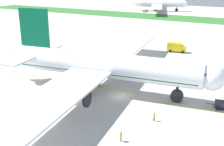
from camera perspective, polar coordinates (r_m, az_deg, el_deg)
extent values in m
plane|color=#ADAAA5|center=(63.01, 1.64, -4.45)|extent=(600.00, 600.00, 0.00)
cube|color=yellow|center=(64.39, 2.28, -3.93)|extent=(280.00, 0.36, 0.01)
cube|color=#2D6628|center=(173.34, 19.14, 9.52)|extent=(320.00, 24.00, 0.10)
cylinder|color=white|center=(63.33, -1.34, 1.52)|extent=(41.37, 10.24, 5.39)
cube|color=#055938|center=(63.61, -1.34, 0.71)|extent=(39.69, 9.62, 0.65)
sphere|color=white|center=(59.12, 18.85, -0.78)|extent=(5.12, 5.12, 5.12)
cone|color=white|center=(74.59, -17.96, 3.59)|extent=(6.44, 5.26, 4.58)
cube|color=#055938|center=(69.83, -14.77, 8.46)|extent=(7.40, 1.42, 8.63)
cube|color=white|center=(75.90, -12.58, 4.62)|extent=(5.51, 9.10, 0.38)
cube|color=white|center=(67.46, -17.51, 2.44)|extent=(5.51, 9.10, 0.38)
cube|color=white|center=(83.38, 2.80, 5.26)|extent=(13.36, 37.73, 0.43)
cube|color=white|center=(47.00, -13.45, -6.21)|extent=(13.36, 37.73, 0.43)
cylinder|color=#B7BABF|center=(75.80, 1.72, 2.62)|extent=(5.44, 3.56, 2.97)
cylinder|color=black|center=(75.04, 3.58, 2.42)|extent=(0.81, 3.15, 3.11)
cylinder|color=#B7BABF|center=(53.52, -7.31, -4.58)|extent=(5.44, 3.56, 2.97)
cylinder|color=black|center=(52.44, -4.82, -4.99)|extent=(0.81, 3.15, 3.11)
cylinder|color=black|center=(60.82, 12.46, -3.42)|extent=(0.56, 0.56, 2.09)
cylinder|color=black|center=(61.22, 12.39, -4.32)|extent=(2.68, 1.45, 2.56)
cylinder|color=black|center=(68.19, -2.99, -0.53)|extent=(0.56, 0.56, 2.09)
cylinder|color=black|center=(68.54, -2.98, -1.36)|extent=(2.68, 1.45, 2.56)
cylinder|color=black|center=(63.36, -5.03, -2.11)|extent=(0.56, 0.56, 2.09)
cylinder|color=black|center=(63.74, -5.01, -2.99)|extent=(2.68, 1.45, 2.56)
cube|color=black|center=(58.92, 18.13, -0.08)|extent=(2.36, 4.24, 0.97)
sphere|color=black|center=(72.43, -12.09, 3.73)|extent=(0.38, 0.38, 0.38)
sphere|color=black|center=(70.66, -9.71, 3.50)|extent=(0.38, 0.38, 0.38)
sphere|color=black|center=(69.02, -7.22, 3.26)|extent=(0.38, 0.38, 0.38)
sphere|color=black|center=(67.52, -4.61, 3.00)|extent=(0.38, 0.38, 0.38)
sphere|color=black|center=(66.16, -1.89, 2.72)|extent=(0.38, 0.38, 0.38)
sphere|color=black|center=(64.96, 0.94, 2.42)|extent=(0.38, 0.38, 0.38)
sphere|color=black|center=(63.92, 3.87, 2.11)|extent=(0.38, 0.38, 0.38)
sphere|color=black|center=(63.06, 6.88, 1.78)|extent=(0.38, 0.38, 0.38)
sphere|color=black|center=(62.38, 9.97, 1.44)|extent=(0.38, 0.38, 0.38)
sphere|color=black|center=(61.89, 13.11, 1.08)|extent=(0.38, 0.38, 0.38)
cylinder|color=black|center=(61.07, 18.32, -5.63)|extent=(1.80, 0.33, 0.12)
cylinder|color=black|center=(60.15, 19.76, -6.33)|extent=(0.94, 0.45, 0.90)
cylinder|color=black|center=(62.11, 19.82, -5.53)|extent=(0.94, 0.45, 0.90)
cylinder|color=black|center=(53.34, 8.06, -8.70)|extent=(0.12, 0.12, 0.79)
cylinder|color=orange|center=(53.15, 8.02, -8.01)|extent=(0.09, 0.09, 0.50)
cylinder|color=black|center=(53.20, 8.15, -8.78)|extent=(0.12, 0.12, 0.79)
cylinder|color=orange|center=(52.79, 8.25, -8.22)|extent=(0.09, 0.09, 0.50)
cube|color=orange|center=(52.96, 8.14, -8.09)|extent=(0.46, 0.45, 0.56)
sphere|color=brown|center=(52.78, 8.16, -7.70)|extent=(0.21, 0.21, 0.21)
cylinder|color=black|center=(46.89, 1.72, -12.63)|extent=(0.12, 0.12, 0.80)
cylinder|color=orange|center=(46.44, 1.68, -12.03)|extent=(0.09, 0.09, 0.51)
cylinder|color=black|center=(47.05, 1.77, -12.52)|extent=(0.12, 0.12, 0.80)
cylinder|color=orange|center=(46.83, 1.82, -11.74)|extent=(0.09, 0.09, 0.51)
cube|color=orange|center=(46.62, 1.75, -11.86)|extent=(0.32, 0.46, 0.57)
sphere|color=brown|center=(46.41, 1.76, -11.43)|extent=(0.22, 0.22, 0.22)
cylinder|color=black|center=(74.24, 1.82, -0.47)|extent=(0.11, 0.11, 0.79)
cylinder|color=orange|center=(73.93, 1.89, -0.02)|extent=(0.09, 0.09, 0.50)
cylinder|color=black|center=(74.37, 1.73, -0.43)|extent=(0.11, 0.11, 0.79)
cylinder|color=orange|center=(74.26, 1.67, 0.07)|extent=(0.09, 0.09, 0.50)
cube|color=orange|center=(74.08, 1.78, 0.04)|extent=(0.47, 0.38, 0.56)
sphere|color=brown|center=(73.96, 1.78, 0.33)|extent=(0.21, 0.21, 0.21)
cube|color=yellow|center=(99.83, 11.95, 5.01)|extent=(4.81, 2.98, 2.70)
cube|color=yellow|center=(99.64, 13.58, 4.62)|extent=(2.07, 2.48, 1.86)
cube|color=#263347|center=(99.49, 14.07, 4.78)|extent=(0.37, 1.95, 0.82)
cylinder|color=black|center=(100.99, 13.61, 4.26)|extent=(0.93, 0.43, 0.90)
cylinder|color=black|center=(98.73, 13.47, 3.94)|extent=(0.93, 0.43, 0.90)
cylinder|color=black|center=(101.41, 11.36, 4.48)|extent=(0.93, 0.43, 0.90)
cylinder|color=black|center=(99.16, 11.16, 4.17)|extent=(0.93, 0.43, 0.90)
cylinder|color=white|center=(208.61, 9.14, 13.06)|extent=(30.62, 13.77, 4.40)
cube|color=#B20C14|center=(208.69, 9.13, 12.85)|extent=(29.34, 13.05, 0.53)
sphere|color=white|center=(209.16, 13.80, 12.78)|extent=(4.18, 4.18, 4.18)
cone|color=white|center=(209.43, 4.26, 13.35)|extent=(5.77, 5.06, 3.74)
cube|color=white|center=(213.46, 5.42, 13.51)|extent=(5.41, 7.75, 0.31)
cube|color=white|center=(204.72, 5.24, 13.29)|extent=(5.41, 7.75, 0.31)
cube|color=white|center=(224.66, 8.78, 13.33)|extent=(15.06, 28.43, 0.35)
cube|color=white|center=(192.72, 8.60, 12.47)|extent=(15.06, 28.43, 0.35)
cylinder|color=#B7BABF|center=(218.57, 8.98, 12.82)|extent=(4.73, 3.60, 2.42)
cylinder|color=black|center=(218.56, 9.54, 12.79)|extent=(1.14, 2.53, 2.54)
cylinder|color=#B7BABF|center=(199.05, 8.89, 12.26)|extent=(4.73, 3.60, 2.42)
cylinder|color=black|center=(199.03, 9.51, 12.23)|extent=(1.14, 2.53, 2.54)
cylinder|color=black|center=(209.17, 12.37, 12.04)|extent=(0.46, 0.46, 1.71)
cylinder|color=black|center=(209.27, 12.35, 11.81)|extent=(2.28, 1.55, 2.09)
cylinder|color=black|center=(211.26, 8.42, 12.33)|extent=(0.46, 0.46, 1.71)
cylinder|color=black|center=(211.35, 8.41, 12.10)|extent=(2.28, 1.55, 2.09)
cylinder|color=black|center=(206.66, 8.39, 12.19)|extent=(0.46, 0.46, 1.71)
cylinder|color=black|center=(206.76, 8.38, 11.96)|extent=(2.28, 1.55, 2.09)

